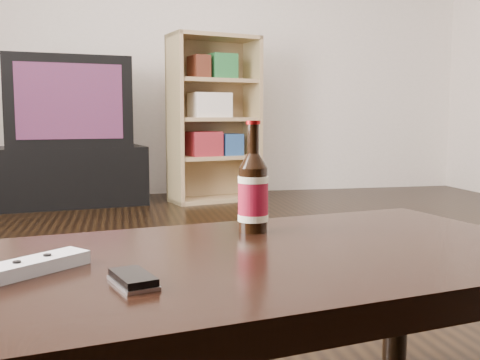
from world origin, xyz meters
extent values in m
cube|color=black|center=(0.00, 0.00, -0.01)|extent=(5.00, 6.00, 0.01)
cube|color=silver|center=(0.00, 3.01, 1.35)|extent=(5.00, 0.02, 2.70)
cube|color=black|center=(-1.03, 2.52, 0.22)|extent=(1.20, 0.74, 0.45)
cube|color=black|center=(-1.03, 2.52, 0.78)|extent=(0.98, 0.70, 0.67)
cube|color=maroon|center=(-0.98, 2.24, 0.78)|extent=(0.73, 0.13, 0.54)
cube|color=#A87C5A|center=(-0.23, 2.39, 0.66)|extent=(0.11, 0.32, 1.31)
cube|color=#A87C5A|center=(0.42, 2.56, 0.66)|extent=(0.11, 0.32, 1.31)
cube|color=#A87C5A|center=(0.10, 2.47, 1.30)|extent=(0.77, 0.50, 0.03)
cube|color=#A87C5A|center=(0.10, 2.47, 0.02)|extent=(0.77, 0.50, 0.03)
cube|color=#A87C5A|center=(0.06, 2.62, 0.66)|extent=(0.69, 0.21, 1.31)
cube|color=#A87C5A|center=(0.10, 2.47, 0.35)|extent=(0.70, 0.45, 0.03)
cube|color=#A87C5A|center=(0.10, 2.47, 0.66)|extent=(0.70, 0.45, 0.03)
cube|color=#A87C5A|center=(0.10, 2.47, 0.96)|extent=(0.70, 0.45, 0.03)
cube|color=maroon|center=(0.00, 2.43, 0.46)|extent=(0.29, 0.26, 0.19)
cube|color=navy|center=(0.22, 2.49, 0.45)|extent=(0.21, 0.24, 0.17)
cube|color=white|center=(0.05, 2.44, 0.77)|extent=(0.34, 0.27, 0.19)
cube|color=#236932|center=(0.15, 2.47, 1.07)|extent=(0.25, 0.25, 0.19)
cube|color=#512315|center=(-0.03, 2.42, 1.06)|extent=(0.17, 0.23, 0.17)
cube|color=black|center=(-0.35, -0.94, 0.39)|extent=(1.21, 0.84, 0.06)
cylinder|color=black|center=(-0.87, -0.78, 0.18)|extent=(0.08, 0.08, 0.36)
cylinder|color=black|center=(0.08, -0.60, 0.18)|extent=(0.08, 0.08, 0.36)
cylinder|color=black|center=(-0.36, -0.75, 0.49)|extent=(0.07, 0.07, 0.14)
cylinder|color=maroon|center=(-0.36, -0.75, 0.49)|extent=(0.08, 0.08, 0.09)
cylinder|color=#FFF5CB|center=(-0.36, -0.75, 0.53)|extent=(0.08, 0.08, 0.01)
cylinder|color=#FFF5CB|center=(-0.36, -0.75, 0.45)|extent=(0.08, 0.08, 0.01)
cone|color=black|center=(-0.36, -0.75, 0.58)|extent=(0.07, 0.07, 0.03)
cylinder|color=black|center=(-0.36, -0.75, 0.62)|extent=(0.03, 0.03, 0.06)
cylinder|color=maroon|center=(-0.36, -0.75, 0.66)|extent=(0.04, 0.04, 0.01)
cube|color=#B6B6B9|center=(-0.63, -1.10, 0.42)|extent=(0.08, 0.11, 0.01)
cube|color=black|center=(-0.63, -1.10, 0.43)|extent=(0.08, 0.11, 0.01)
cylinder|color=#B6B6B9|center=(-0.62, -1.13, 0.43)|extent=(0.02, 0.02, 0.00)
cube|color=silver|center=(-0.79, -1.00, 0.43)|extent=(0.19, 0.18, 0.02)
cylinder|color=black|center=(-0.77, -0.98, 0.44)|extent=(0.02, 0.02, 0.00)
cylinder|color=black|center=(-0.81, -1.02, 0.44)|extent=(0.02, 0.02, 0.00)
camera|label=1|loc=(-0.64, -1.96, 0.67)|focal=42.00mm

